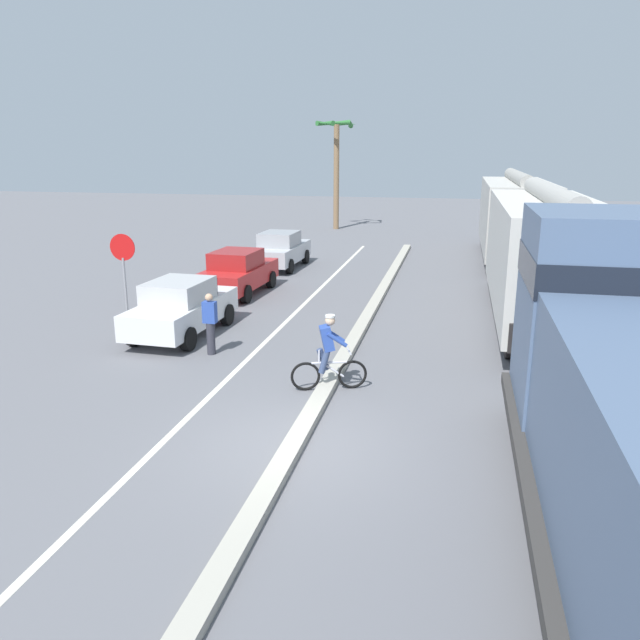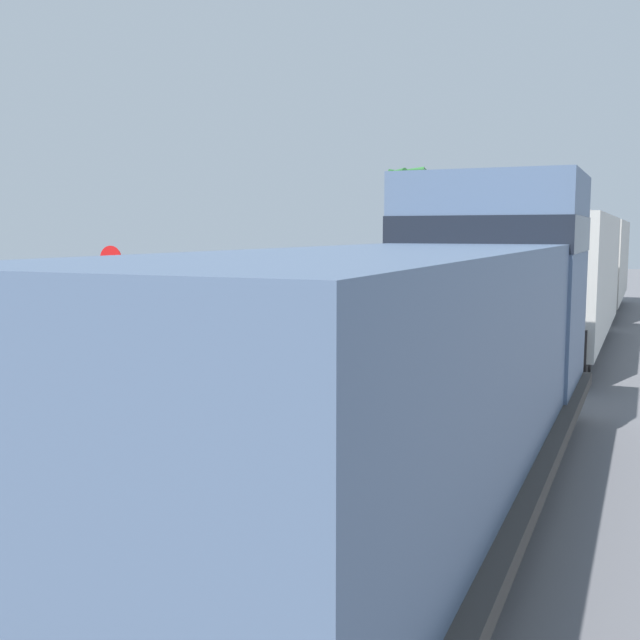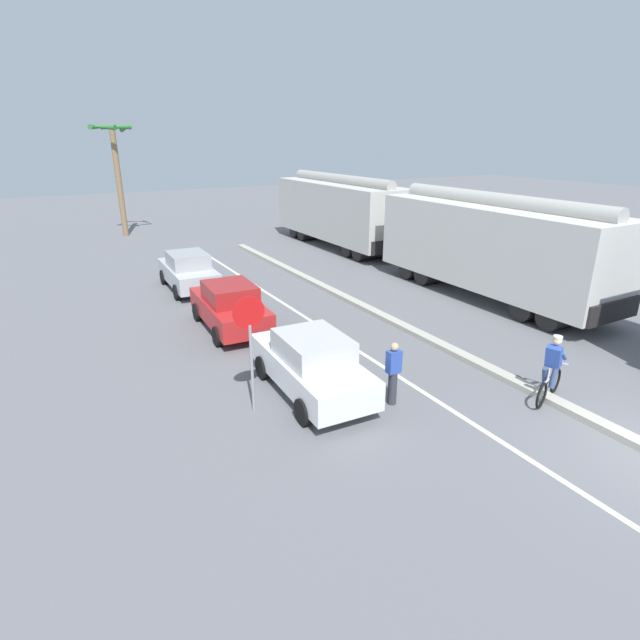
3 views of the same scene
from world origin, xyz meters
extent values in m
plane|color=slate|center=(0.00, 0.00, 0.00)|extent=(120.00, 120.00, 0.00)
cube|color=#B2AD9E|center=(0.00, 6.00, 0.08)|extent=(0.36, 36.00, 0.16)
cube|color=silver|center=(-2.40, 6.00, 0.00)|extent=(0.14, 36.00, 0.01)
cube|color=slate|center=(5.23, -3.88, 1.90)|extent=(2.70, 9.86, 2.40)
cube|color=slate|center=(5.23, 1.12, 2.45)|extent=(2.80, 2.80, 3.50)
cube|color=black|center=(5.23, 1.12, 3.24)|extent=(2.83, 2.83, 0.56)
cube|color=#383533|center=(5.23, -3.28, 0.70)|extent=(3.10, 11.60, 0.20)
cylinder|color=#4C4947|center=(5.23, -3.28, 0.55)|extent=(1.10, 3.00, 1.10)
cylinder|color=black|center=(5.23, 0.71, 0.50)|extent=(2.40, 1.00, 1.00)
cylinder|color=black|center=(5.23, -0.09, 0.50)|extent=(2.40, 1.00, 1.00)
cylinder|color=black|center=(5.23, -0.89, 0.50)|extent=(2.40, 1.00, 1.00)
cylinder|color=black|center=(5.23, -5.67, 0.50)|extent=(2.40, 1.00, 1.00)
cylinder|color=black|center=(5.23, -6.47, 0.50)|extent=(2.40, 1.00, 1.00)
cube|color=beige|center=(5.23, 9.72, 2.15)|extent=(2.90, 10.40, 3.10)
cylinder|color=#ABA9A2|center=(5.23, 9.72, 3.88)|extent=(0.60, 9.88, 0.60)
cube|color=black|center=(5.23, 14.97, 0.95)|extent=(2.61, 0.10, 0.70)
cube|color=black|center=(5.23, 4.47, 0.95)|extent=(2.61, 0.10, 0.70)
cylinder|color=black|center=(5.23, 13.49, 0.45)|extent=(2.46, 0.90, 0.90)
cylinder|color=black|center=(5.23, 12.39, 0.45)|extent=(2.46, 0.90, 0.90)
cylinder|color=black|center=(5.23, 7.04, 0.45)|extent=(2.46, 0.90, 0.90)
cylinder|color=black|center=(5.23, 5.94, 0.45)|extent=(2.46, 0.90, 0.90)
cube|color=beige|center=(5.23, 21.32, 2.15)|extent=(2.90, 10.40, 3.10)
cylinder|color=#A09E97|center=(5.23, 21.32, 3.88)|extent=(0.60, 9.88, 0.60)
cube|color=black|center=(5.23, 26.57, 0.95)|extent=(2.61, 0.10, 0.70)
cube|color=black|center=(5.23, 16.07, 0.95)|extent=(2.61, 0.10, 0.70)
cylinder|color=black|center=(5.23, 25.09, 0.45)|extent=(2.46, 0.90, 0.90)
cylinder|color=black|center=(5.23, 23.99, 0.45)|extent=(2.46, 0.90, 0.90)
cylinder|color=black|center=(5.23, 18.64, 0.45)|extent=(2.46, 0.90, 0.90)
cylinder|color=black|center=(5.23, 17.54, 0.45)|extent=(2.46, 0.90, 0.90)
cube|color=silver|center=(-4.92, 6.06, 0.67)|extent=(1.87, 4.27, 0.70)
cube|color=beige|center=(-4.93, 5.91, 1.32)|extent=(1.58, 1.96, 0.60)
cube|color=#1E232D|center=(-4.89, 6.91, 1.27)|extent=(1.43, 0.18, 0.51)
cylinder|color=black|center=(-5.68, 7.39, 0.32)|extent=(0.25, 0.65, 0.64)
cylinder|color=black|center=(-4.06, 7.33, 0.32)|extent=(0.25, 0.65, 0.64)
cylinder|color=black|center=(-5.78, 4.79, 0.32)|extent=(0.25, 0.65, 0.64)
cylinder|color=black|center=(-4.17, 4.72, 0.32)|extent=(0.25, 0.65, 0.64)
cube|color=red|center=(-5.16, 11.42, 0.67)|extent=(1.88, 4.27, 0.70)
cube|color=maroon|center=(-5.16, 11.27, 1.32)|extent=(1.58, 1.96, 0.60)
cube|color=#1E232D|center=(-5.12, 12.27, 1.27)|extent=(1.43, 0.18, 0.51)
cylinder|color=black|center=(-5.91, 12.75, 0.32)|extent=(0.25, 0.65, 0.64)
cylinder|color=black|center=(-4.29, 12.68, 0.32)|extent=(0.25, 0.65, 0.64)
cylinder|color=black|center=(-6.02, 10.15, 0.32)|extent=(0.25, 0.65, 0.64)
cylinder|color=black|center=(-4.41, 10.08, 0.32)|extent=(0.25, 0.65, 0.64)
cube|color=#B7BABF|center=(-5.08, 16.80, 0.67)|extent=(1.80, 4.24, 0.70)
cube|color=#9C9EA2|center=(-5.09, 16.65, 1.32)|extent=(1.54, 1.93, 0.60)
cube|color=#1E232D|center=(-5.06, 17.65, 1.27)|extent=(1.43, 0.15, 0.51)
cylinder|color=black|center=(-5.86, 18.12, 0.32)|extent=(0.23, 0.64, 0.64)
cylinder|color=black|center=(-4.25, 18.09, 0.32)|extent=(0.23, 0.64, 0.64)
cylinder|color=black|center=(-5.92, 15.52, 0.32)|extent=(0.23, 0.64, 0.64)
cylinder|color=black|center=(-4.31, 15.48, 0.32)|extent=(0.23, 0.64, 0.64)
torus|color=black|center=(0.53, 2.98, 0.33)|extent=(0.64, 0.28, 0.66)
torus|color=black|center=(-0.46, 2.63, 0.33)|extent=(0.64, 0.28, 0.66)
cylinder|color=silver|center=(0.04, 2.80, 0.63)|extent=(0.76, 0.31, 0.05)
cylinder|color=silver|center=(0.13, 2.84, 0.45)|extent=(0.47, 0.21, 0.36)
cylinder|color=silver|center=(-0.17, 2.73, 0.78)|extent=(0.04, 0.04, 0.30)
cylinder|color=silver|center=(0.46, 2.95, 0.88)|extent=(0.19, 0.46, 0.04)
cylinder|color=#38476B|center=(-0.11, 2.86, 0.68)|extent=(0.33, 0.23, 0.52)
cylinder|color=#38476B|center=(-0.04, 2.67, 0.68)|extent=(0.30, 0.22, 0.52)
cube|color=#2D4CA5|center=(-0.01, 2.79, 1.20)|extent=(0.42, 0.43, 0.57)
sphere|color=beige|center=(0.06, 2.81, 1.59)|extent=(0.22, 0.22, 0.22)
cylinder|color=white|center=(0.06, 2.81, 1.69)|extent=(0.22, 0.22, 0.05)
cylinder|color=#2D4CA5|center=(0.13, 3.00, 1.20)|extent=(0.46, 0.24, 0.36)
cylinder|color=#2D4CA5|center=(0.23, 2.70, 1.20)|extent=(0.46, 0.24, 0.36)
cylinder|color=gray|center=(-6.56, 5.90, 1.10)|extent=(0.07, 0.07, 2.20)
cylinder|color=red|center=(-6.56, 5.92, 2.50)|extent=(0.76, 0.03, 0.76)
cylinder|color=white|center=(-6.56, 5.93, 2.50)|extent=(0.48, 0.02, 0.48)
cylinder|color=#846647|center=(-5.36, 31.18, 3.35)|extent=(0.36, 0.36, 6.70)
cone|color=#2D7033|center=(-4.47, 31.33, 6.75)|extent=(0.62, 1.85, 0.55)
cone|color=#2D7033|center=(-5.00, 32.01, 6.75)|extent=(1.79, 1.01, 0.40)
cone|color=#2D7033|center=(-6.09, 31.71, 6.75)|extent=(1.32, 1.65, 0.34)
cone|color=#2D7033|center=(-5.99, 30.53, 6.75)|extent=(1.52, 1.49, 0.39)
cone|color=#2D7033|center=(-5.23, 30.29, 6.75)|extent=(1.84, 0.57, 0.37)
cylinder|color=#33333D|center=(-3.46, 4.57, 0.42)|extent=(0.22, 0.22, 0.85)
cube|color=#2D4CA5|center=(-3.46, 4.57, 1.13)|extent=(0.34, 0.22, 0.56)
sphere|color=tan|center=(-3.46, 4.57, 1.52)|extent=(0.20, 0.20, 0.20)
camera|label=1|loc=(2.65, -9.91, 5.17)|focal=35.00mm
camera|label=2|loc=(7.63, -11.34, 3.28)|focal=42.00mm
camera|label=3|loc=(-10.32, -4.02, 6.18)|focal=28.00mm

